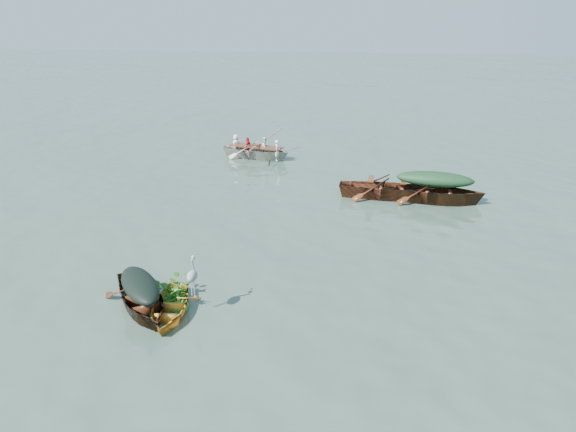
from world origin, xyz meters
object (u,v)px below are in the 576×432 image
(green_tarp_boat, at_px, (433,202))
(open_wooden_boat, at_px, (386,198))
(yellow_dinghy, at_px, (170,314))
(heron, at_px, (192,281))
(rowed_boat, at_px, (257,158))
(dark_covered_boat, at_px, (142,308))

(green_tarp_boat, xyz_separation_m, open_wooden_boat, (-1.62, 0.20, 0.00))
(yellow_dinghy, bearing_deg, open_wooden_boat, 53.11)
(green_tarp_boat, height_order, heron, heron)
(yellow_dinghy, relative_size, open_wooden_boat, 0.57)
(heron, bearing_deg, yellow_dinghy, -174.81)
(green_tarp_boat, relative_size, rowed_boat, 1.10)
(open_wooden_boat, xyz_separation_m, rowed_boat, (-5.68, 4.75, 0.00))
(rowed_boat, bearing_deg, open_wooden_boat, -115.12)
(open_wooden_boat, relative_size, rowed_boat, 1.07)
(dark_covered_boat, relative_size, green_tarp_boat, 0.74)
(heron, bearing_deg, open_wooden_boat, 55.51)
(dark_covered_boat, relative_size, rowed_boat, 0.81)
(dark_covered_boat, bearing_deg, green_tarp_boat, 13.52)
(dark_covered_boat, xyz_separation_m, rowed_boat, (0.01, 13.45, 0.00))
(yellow_dinghy, distance_m, heron, 0.98)
(open_wooden_boat, relative_size, heron, 5.11)
(dark_covered_boat, height_order, rowed_boat, rowed_boat)
(green_tarp_boat, height_order, open_wooden_boat, green_tarp_boat)
(green_tarp_boat, xyz_separation_m, heron, (-6.05, -8.55, 0.80))
(green_tarp_boat, distance_m, rowed_boat, 8.82)
(green_tarp_boat, height_order, rowed_boat, green_tarp_boat)
(dark_covered_boat, distance_m, green_tarp_boat, 11.21)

